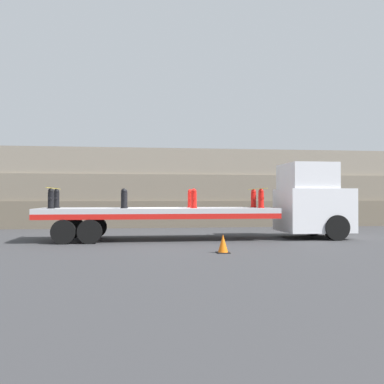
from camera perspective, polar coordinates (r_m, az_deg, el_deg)
ground_plane at (r=17.28m, az=-4.50°, el=-6.36°), size 120.00×120.00×0.00m
rock_cliff at (r=25.45m, az=-5.36°, el=0.52°), size 60.00×3.30×4.50m
truck_cab at (r=18.68m, az=15.93°, el=-1.23°), size 2.70×2.64×3.11m
flatbed_trailer at (r=17.19m, az=-6.12°, el=-2.87°), size 9.35×2.66×1.28m
fire_hydrant_black_near_0 at (r=16.93m, az=-18.30°, el=-0.85°), size 0.28×0.53×0.77m
fire_hydrant_black_far_0 at (r=18.04m, az=-17.61°, el=-0.85°), size 0.28×0.53×0.77m
fire_hydrant_black_near_1 at (r=16.62m, az=-9.08°, el=-0.88°), size 0.28×0.53×0.77m
fire_hydrant_black_far_1 at (r=17.75m, az=-8.96°, el=-0.87°), size 0.28×0.53×0.77m
fire_hydrant_red_near_2 at (r=16.76m, az=0.24°, el=-0.89°), size 0.28×0.53×0.77m
fire_hydrant_red_far_2 at (r=17.87m, az=-0.22°, el=-0.88°), size 0.28×0.53×0.77m
fire_hydrant_red_near_3 at (r=17.32m, az=9.19°, el=-0.88°), size 0.28×0.53×0.77m
fire_hydrant_red_far_3 at (r=18.40m, az=8.20°, el=-0.87°), size 0.28×0.53×0.77m
cargo_strap_rear at (r=17.49m, az=-17.94°, el=0.47°), size 0.05×2.76×0.01m
cargo_strap_middle at (r=17.86m, az=8.68°, el=0.42°), size 0.05×2.76×0.01m
traffic_cone at (r=13.17m, az=4.15°, el=-6.92°), size 0.40×0.40×0.57m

